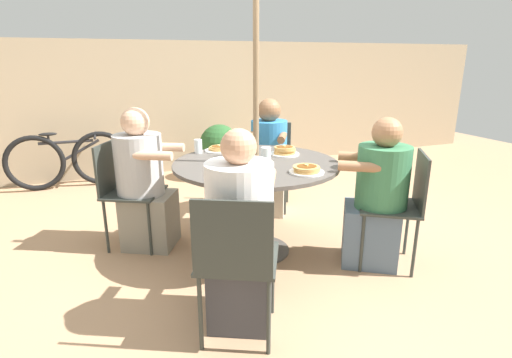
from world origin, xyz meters
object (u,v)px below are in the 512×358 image
Objects in this scene: patio_chair_west at (236,257)px; drinking_glass_b at (266,156)px; pancake_plate_c at (307,170)px; coffee_cup at (250,151)px; diner_north at (377,200)px; pancake_plate_b at (234,175)px; patio_chair_north at (401,201)px; pancake_plate_d at (219,149)px; bicycle at (69,160)px; syrup_bottle at (231,150)px; patio_chair_south at (124,186)px; patio_table at (256,177)px; potted_shrub at (220,148)px; diner_east at (269,162)px; diner_south at (144,186)px; diner_west at (240,240)px; patio_chair_east at (270,158)px; drinking_glass_a at (198,146)px; pancake_plate_a at (285,151)px.

drinking_glass_b is at bearing 85.36° from patio_chair_west.
pancake_plate_c is 0.60m from coffee_cup.
diner_north reaches higher than pancake_plate_b.
patio_chair_north reaches higher than pancake_plate_c.
bicycle is at bearing 124.72° from pancake_plate_d.
diner_north is 1.20m from syrup_bottle.
patio_chair_north and patio_chair_south have the same top height.
bicycle is (-0.53, 1.88, -0.17)m from patio_chair_south.
patio_table is 0.22m from drinking_glass_b.
pancake_plate_b is 0.35× the size of potted_shrub.
drinking_glass_b reaches higher than pancake_plate_d.
coffee_cup reaches higher than pancake_plate_c.
patio_chair_north is 0.76× the size of diner_east.
pancake_plate_b is 0.58m from coffee_cup.
diner_west is (0.39, -1.26, 0.01)m from diner_south.
pancake_plate_b is at bearing -105.95° from syrup_bottle.
bicycle is (-2.03, 1.45, -0.17)m from patio_chair_east.
drinking_glass_a is (-1.26, 1.06, 0.30)m from patio_chair_north.
diner_west is (-1.33, -0.23, 0.02)m from patio_chair_north.
drinking_glass_b is at bearing 95.11° from diner_north.
patio_table is at bearing 90.00° from patio_chair_north.
syrup_bottle is at bearing 73.70° from diner_east.
potted_shrub is at bearing 102.82° from diner_west.
patio_chair_west is 7.59× the size of drinking_glass_a.
coffee_cup is 0.08× the size of bicycle.
drinking_glass_b is (0.03, -0.26, 0.01)m from coffee_cup.
diner_west is at bearing 90.00° from patio_chair_west.
diner_north reaches higher than patio_table.
patio_chair_south reaches higher than pancake_plate_d.
coffee_cup is (0.97, -0.37, 0.29)m from patio_chair_south.
potted_shrub is at bearing 174.55° from diner_south.
syrup_bottle is (-0.34, 0.65, 0.03)m from pancake_plate_c.
pancake_plate_c is at bearing 113.60° from diner_north.
patio_chair_north is at bearing -90.00° from diner_north.
coffee_cup is 0.81× the size of drinking_glass_b.
patio_table is 5.19× the size of pancake_plate_c.
patio_chair_west reaches higher than coffee_cup.
diner_south reaches higher than potted_shrub.
bicycle is 1.98× the size of potted_shrub.
diner_east is 9.95× the size of drinking_glass_a.
pancake_plate_a is 0.78m from pancake_plate_b.
patio_chair_east is at bearing 57.66° from pancake_plate_b.
pancake_plate_c is at bearing -92.32° from potted_shrub.
diner_north reaches higher than drinking_glass_b.
diner_north is at bearing -39.72° from syrup_bottle.
potted_shrub is at bearing 81.39° from patio_table.
diner_west is 0.84× the size of bicycle.
patio_chair_north is 1.35m from diner_west.
diner_east reaches higher than diner_north.
patio_chair_south is 1.08m from coffee_cup.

